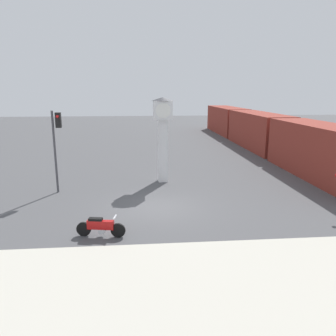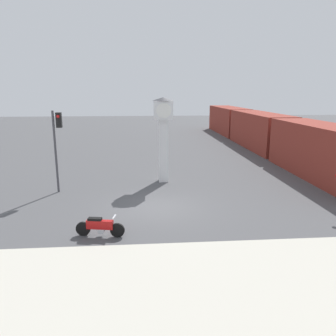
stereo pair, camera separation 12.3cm
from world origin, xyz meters
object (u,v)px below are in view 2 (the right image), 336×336
(clock_tower, at_px, (163,127))
(traffic_light, at_px, (57,137))
(freight_train, at_px, (260,131))
(motorcycle, at_px, (100,226))

(clock_tower, bearing_deg, traffic_light, -163.19)
(freight_train, relative_size, traffic_light, 7.78)
(clock_tower, distance_m, freight_train, 15.60)
(motorcycle, xyz_separation_m, traffic_light, (-2.85, 5.98, 2.66))
(freight_train, distance_m, traffic_light, 20.97)
(traffic_light, bearing_deg, freight_train, 39.78)
(motorcycle, relative_size, freight_train, 0.05)
(motorcycle, xyz_separation_m, freight_train, (13.23, 19.37, 1.29))
(clock_tower, relative_size, traffic_light, 1.14)
(traffic_light, bearing_deg, motorcycle, -64.49)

